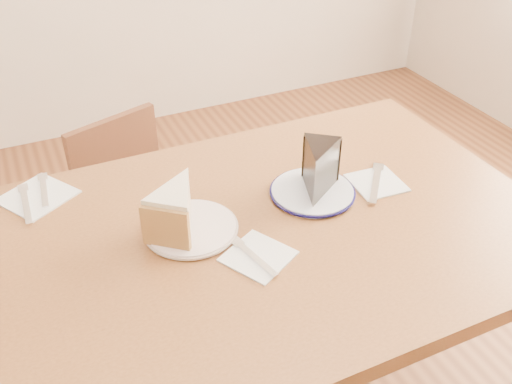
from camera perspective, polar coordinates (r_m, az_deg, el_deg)
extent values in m
cube|color=#512D16|center=(1.23, 1.43, -4.03)|extent=(1.20, 0.80, 0.04)
cylinder|color=black|center=(1.66, -21.72, -12.03)|extent=(0.06, 0.06, 0.71)
cylinder|color=black|center=(1.92, 11.35, -2.56)|extent=(0.06, 0.06, 0.71)
cube|color=#381C10|center=(1.82, -10.29, -3.94)|extent=(0.45, 0.45, 0.04)
cylinder|color=#381C10|center=(2.10, -8.78, -4.52)|extent=(0.03, 0.03, 0.36)
cylinder|color=#381C10|center=(2.00, -15.76, -8.23)|extent=(0.03, 0.03, 0.36)
cylinder|color=#381C10|center=(1.92, -3.36, -8.69)|extent=(0.03, 0.03, 0.36)
cylinder|color=#381C10|center=(1.80, -10.76, -13.15)|extent=(0.03, 0.03, 0.36)
cube|color=#381C10|center=(1.83, -13.74, 2.68)|extent=(0.29, 0.12, 0.32)
cylinder|color=white|center=(1.21, -6.52, -3.63)|extent=(0.19, 0.19, 0.01)
cylinder|color=white|center=(1.31, 5.66, 0.01)|extent=(0.19, 0.19, 0.01)
cube|color=white|center=(1.14, 0.23, -6.44)|extent=(0.16, 0.16, 0.00)
cube|color=white|center=(1.38, 11.97, 0.92)|extent=(0.12, 0.12, 0.00)
cube|color=white|center=(1.39, -21.01, -0.41)|extent=(0.19, 0.19, 0.00)
cube|color=silver|center=(1.13, -0.21, -6.49)|extent=(0.04, 0.14, 0.00)
cube|color=silver|center=(1.37, 11.89, 0.88)|extent=(0.12, 0.14, 0.00)
cube|color=white|center=(1.40, -20.44, 0.19)|extent=(0.03, 0.14, 0.00)
cube|color=silver|center=(1.37, -22.03, -1.10)|extent=(0.02, 0.16, 0.00)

